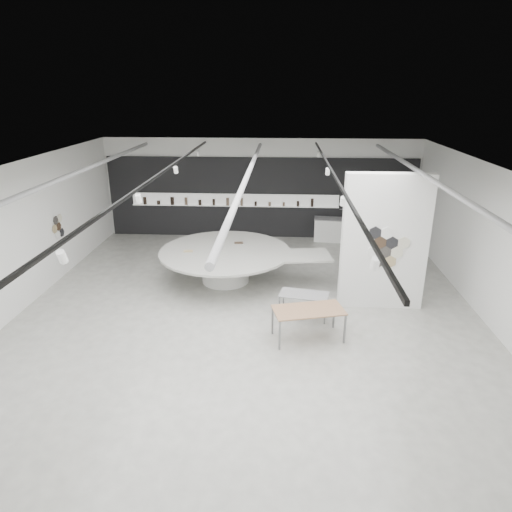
# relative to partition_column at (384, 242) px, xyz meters

# --- Properties ---
(room) EXTENTS (12.02, 14.02, 3.82)m
(room) POSITION_rel_partition_column_xyz_m (-3.59, -1.00, 0.27)
(room) COLOR #B0B0A6
(room) RESTS_ON ground
(back_wall_display) EXTENTS (11.80, 0.27, 3.10)m
(back_wall_display) POSITION_rel_partition_column_xyz_m (-3.58, 5.94, -0.26)
(back_wall_display) COLOR black
(back_wall_display) RESTS_ON ground
(partition_column) EXTENTS (2.20, 0.38, 3.60)m
(partition_column) POSITION_rel_partition_column_xyz_m (0.00, 0.00, 0.00)
(partition_column) COLOR white
(partition_column) RESTS_ON ground
(display_island) EXTENTS (5.39, 4.43, 1.01)m
(display_island) POSITION_rel_partition_column_xyz_m (-4.26, 1.39, -1.15)
(display_island) COLOR white
(display_island) RESTS_ON ground
(sample_table_wood) EXTENTS (1.77, 1.18, 0.76)m
(sample_table_wood) POSITION_rel_partition_column_xyz_m (-2.01, -1.87, -1.10)
(sample_table_wood) COLOR #9C7150
(sample_table_wood) RESTS_ON ground
(sample_table_stone) EXTENTS (1.32, 0.84, 0.63)m
(sample_table_stone) POSITION_rel_partition_column_xyz_m (-2.06, -0.77, -1.22)
(sample_table_stone) COLOR gray
(sample_table_stone) RESTS_ON ground
(kitchen_counter) EXTENTS (1.62, 0.76, 1.24)m
(kitchen_counter) POSITION_rel_partition_column_xyz_m (-0.63, 5.51, -1.35)
(kitchen_counter) COLOR white
(kitchen_counter) RESTS_ON ground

